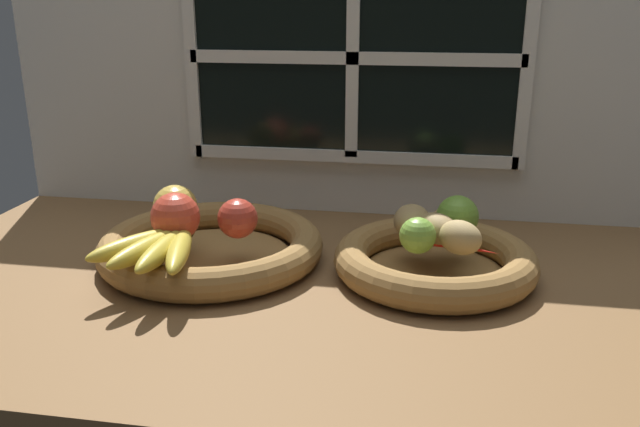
# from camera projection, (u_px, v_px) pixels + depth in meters

# --- Properties ---
(ground_plane) EXTENTS (1.40, 0.90, 0.03)m
(ground_plane) POSITION_uv_depth(u_px,v_px,m) (329.00, 274.00, 1.07)
(ground_plane) COLOR brown
(back_wall) EXTENTS (1.40, 0.05, 0.55)m
(back_wall) POSITION_uv_depth(u_px,v_px,m) (354.00, 74.00, 1.25)
(back_wall) COLOR silver
(back_wall) RESTS_ON ground_plane
(fruit_bowl_left) EXTENTS (0.37, 0.37, 0.05)m
(fruit_bowl_left) POSITION_uv_depth(u_px,v_px,m) (212.00, 247.00, 1.07)
(fruit_bowl_left) COLOR olive
(fruit_bowl_left) RESTS_ON ground_plane
(fruit_bowl_right) EXTENTS (0.32, 0.32, 0.05)m
(fruit_bowl_right) POSITION_uv_depth(u_px,v_px,m) (435.00, 261.00, 1.02)
(fruit_bowl_right) COLOR olive
(fruit_bowl_right) RESTS_ON ground_plane
(apple_red_front) EXTENTS (0.08, 0.08, 0.08)m
(apple_red_front) POSITION_uv_depth(u_px,v_px,m) (175.00, 217.00, 1.01)
(apple_red_front) COLOR #CC422D
(apple_red_front) RESTS_ON fruit_bowl_left
(apple_golden_left) EXTENTS (0.07, 0.07, 0.07)m
(apple_golden_left) POSITION_uv_depth(u_px,v_px,m) (175.00, 207.00, 1.07)
(apple_golden_left) COLOR gold
(apple_golden_left) RESTS_ON fruit_bowl_left
(apple_red_right) EXTENTS (0.06, 0.06, 0.06)m
(apple_red_right) POSITION_uv_depth(u_px,v_px,m) (238.00, 218.00, 1.03)
(apple_red_right) COLOR #B73828
(apple_red_right) RESTS_ON fruit_bowl_left
(banana_bunch_front) EXTENTS (0.17, 0.18, 0.03)m
(banana_bunch_front) POSITION_uv_depth(u_px,v_px,m) (158.00, 247.00, 0.95)
(banana_bunch_front) COLOR gold
(banana_bunch_front) RESTS_ON fruit_bowl_left
(potato_large) EXTENTS (0.10, 0.09, 0.05)m
(potato_large) POSITION_uv_depth(u_px,v_px,m) (436.00, 229.00, 1.00)
(potato_large) COLOR #A38451
(potato_large) RESTS_ON fruit_bowl_right
(potato_back) EXTENTS (0.08, 0.08, 0.05)m
(potato_back) POSITION_uv_depth(u_px,v_px,m) (450.00, 221.00, 1.04)
(potato_back) COLOR #A38451
(potato_back) RESTS_ON fruit_bowl_right
(potato_small) EXTENTS (0.09, 0.08, 0.05)m
(potato_small) POSITION_uv_depth(u_px,v_px,m) (460.00, 237.00, 0.96)
(potato_small) COLOR tan
(potato_small) RESTS_ON fruit_bowl_right
(potato_oblong) EXTENTS (0.06, 0.09, 0.05)m
(potato_oblong) POSITION_uv_depth(u_px,v_px,m) (412.00, 221.00, 1.03)
(potato_oblong) COLOR #A38451
(potato_oblong) RESTS_ON fruit_bowl_right
(lime_near) EXTENTS (0.06, 0.06, 0.06)m
(lime_near) POSITION_uv_depth(u_px,v_px,m) (418.00, 236.00, 0.96)
(lime_near) COLOR #7AAD3D
(lime_near) RESTS_ON fruit_bowl_right
(lime_far) EXTENTS (0.07, 0.07, 0.07)m
(lime_far) POSITION_uv_depth(u_px,v_px,m) (457.00, 216.00, 1.03)
(lime_far) COLOR #6B9E33
(lime_far) RESTS_ON fruit_bowl_right
(chili_pepper) EXTENTS (0.14, 0.06, 0.02)m
(chili_pepper) POSITION_uv_depth(u_px,v_px,m) (452.00, 245.00, 0.98)
(chili_pepper) COLOR red
(chili_pepper) RESTS_ON fruit_bowl_right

